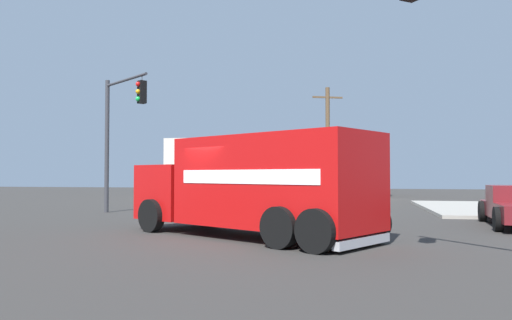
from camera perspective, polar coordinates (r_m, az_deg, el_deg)
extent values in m
plane|color=#33302D|center=(14.23, -2.85, -8.76)|extent=(100.00, 100.00, 0.00)
cube|color=red|center=(13.28, 2.13, -2.47)|extent=(6.03, 4.90, 2.44)
cube|color=red|center=(16.07, -8.58, -3.65)|extent=(2.86, 3.03, 1.70)
cube|color=black|center=(16.73, -10.43, -2.40)|extent=(1.09, 1.78, 0.88)
cube|color=#B2B2B7|center=(11.83, 12.31, -9.21)|extent=(1.34, 2.09, 0.21)
cube|color=white|center=(12.38, -1.48, -1.96)|extent=(4.05, 2.40, 0.36)
cube|color=white|center=(14.23, 5.26, -1.93)|extent=(4.05, 2.40, 0.36)
cylinder|color=black|center=(15.32, -12.09, -6.35)|extent=(1.00, 0.75, 1.00)
cylinder|color=black|center=(16.88, -5.21, -5.95)|extent=(1.00, 0.75, 1.00)
cylinder|color=black|center=(11.63, 2.72, -7.86)|extent=(1.00, 0.75, 1.00)
cylinder|color=black|center=(13.63, 9.40, -6.94)|extent=(1.00, 0.75, 1.00)
cylinder|color=black|center=(11.00, 6.99, -8.20)|extent=(1.00, 0.75, 1.00)
cylinder|color=black|center=(13.09, 13.30, -7.13)|extent=(1.00, 0.75, 1.00)
cylinder|color=#38383D|center=(23.88, -16.95, 1.56)|extent=(0.20, 0.20, 6.17)
cylinder|color=#38383D|center=(22.59, -14.93, 8.98)|extent=(3.00, 2.28, 0.12)
cylinder|color=#38383D|center=(21.28, -13.12, 9.29)|extent=(0.03, 0.03, 0.25)
cube|color=black|center=(21.18, -13.13, 7.70)|extent=(0.42, 0.42, 0.95)
sphere|color=red|center=(21.15, -13.56, 8.58)|extent=(0.20, 0.20, 0.20)
sphere|color=#EFA314|center=(21.09, -13.57, 7.75)|extent=(0.20, 0.20, 0.20)
sphere|color=#19CC4C|center=(21.04, -13.57, 6.92)|extent=(0.20, 0.20, 0.20)
cube|color=maroon|center=(20.51, 27.59, -4.93)|extent=(2.10, 1.69, 0.50)
cylinder|color=black|center=(20.23, 24.85, -5.44)|extent=(0.32, 0.78, 0.76)
cylinder|color=black|center=(16.84, 26.33, -6.19)|extent=(0.32, 0.78, 0.76)
cylinder|color=brown|center=(35.03, 8.35, 1.93)|extent=(0.30, 0.30, 7.95)
cube|color=brown|center=(35.39, 8.32, 7.23)|extent=(2.09, 0.91, 0.12)
cube|color=beige|center=(41.99, 2.30, -0.84)|extent=(17.98, 6.00, 4.81)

